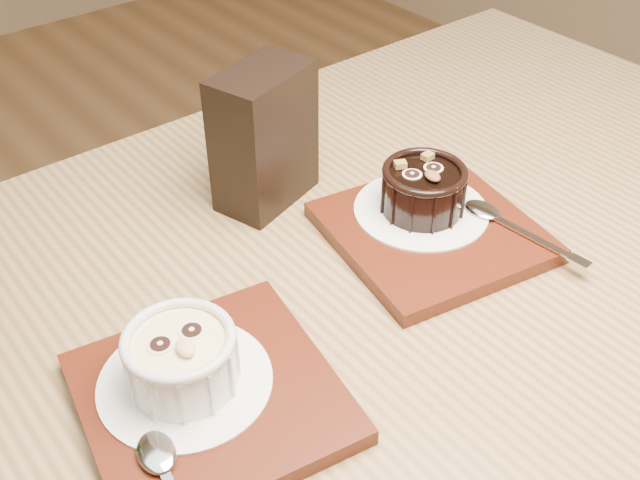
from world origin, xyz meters
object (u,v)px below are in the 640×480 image
at_px(tray_left, 211,398).
at_px(ramekin_white, 181,357).
at_px(tray_right, 432,232).
at_px(condiment_stand, 264,137).
at_px(table, 373,390).
at_px(ramekin_dark, 423,187).

xyz_separation_m(tray_left, ramekin_white, (-0.01, 0.02, 0.04)).
relative_size(ramekin_white, tray_right, 0.46).
bearing_deg(condiment_stand, tray_right, -62.08).
bearing_deg(tray_left, condiment_stand, 45.61).
bearing_deg(tray_right, tray_left, -171.87).
height_order(table, tray_left, tray_left).
bearing_deg(table, condiment_stand, 81.24).
xyz_separation_m(tray_left, tray_right, (0.27, 0.04, 0.00)).
relative_size(tray_left, tray_right, 1.00).
xyz_separation_m(tray_right, condiment_stand, (-0.08, 0.15, 0.06)).
height_order(tray_left, condiment_stand, condiment_stand).
bearing_deg(condiment_stand, ramekin_dark, -55.22).
height_order(ramekin_dark, condiment_stand, condiment_stand).
height_order(tray_left, ramekin_white, ramekin_white).
bearing_deg(ramekin_white, condiment_stand, 46.17).
distance_m(tray_left, ramekin_dark, 0.29).
xyz_separation_m(table, tray_left, (-0.16, 0.01, 0.10)).
bearing_deg(table, tray_left, 176.14).
xyz_separation_m(tray_left, ramekin_dark, (0.28, 0.06, 0.03)).
relative_size(table, tray_right, 6.68).
distance_m(ramekin_white, ramekin_dark, 0.29).
relative_size(table, ramekin_dark, 14.86).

